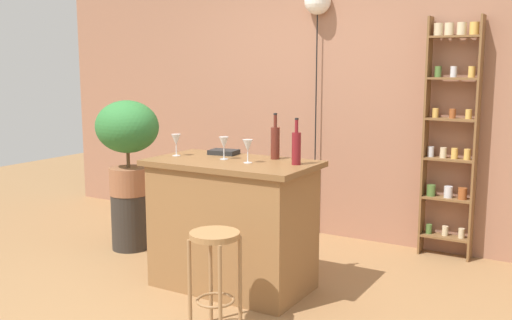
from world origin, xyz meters
TOP-DOWN VIEW (x-y plane):
  - ground at (0.00, 0.00)m, footprint 12.00×12.00m
  - back_wall at (0.00, 1.95)m, footprint 6.40×0.10m
  - kitchen_counter at (0.00, 0.30)m, footprint 1.19×0.67m
  - bar_stool at (0.31, -0.38)m, footprint 0.30×0.30m
  - spice_shelf at (1.18, 1.81)m, footprint 0.43×0.15m
  - plant_stool at (-1.28, 0.61)m, footprint 0.33×0.33m
  - potted_plant at (-1.28, 0.61)m, footprint 0.57×0.51m
  - bottle_olive_oil at (0.23, 0.52)m, footprint 0.07×0.07m
  - bottle_wine_red at (0.47, 0.38)m, footprint 0.06×0.06m
  - wine_glass_left at (-0.48, 0.28)m, footprint 0.07×0.07m
  - wine_glass_center at (0.15, 0.27)m, footprint 0.07×0.07m
  - wine_glass_right at (-0.08, 0.32)m, footprint 0.07×0.07m
  - cookbook at (-0.22, 0.52)m, footprint 0.23×0.18m
  - pendant_globe_light at (-0.06, 1.84)m, footprint 0.24×0.24m

SIDE VIEW (x-z plane):
  - ground at x=0.00m, z-range 0.00..0.00m
  - plant_stool at x=-1.28m, z-range 0.00..0.49m
  - bar_stool at x=0.31m, z-range 0.15..0.77m
  - kitchen_counter at x=0.00m, z-range 0.00..0.94m
  - cookbook at x=-0.22m, z-range 0.94..0.97m
  - potted_plant at x=-1.28m, z-range 0.59..1.42m
  - spice_shelf at x=1.18m, z-range 0.05..2.06m
  - wine_glass_left at x=-0.48m, z-range 0.97..1.14m
  - wine_glass_center at x=0.15m, z-range 0.97..1.14m
  - wine_glass_right at x=-0.08m, z-range 0.97..1.14m
  - bottle_wine_red at x=0.47m, z-range 0.90..1.22m
  - bottle_olive_oil at x=0.23m, z-range 0.90..1.23m
  - back_wall at x=0.00m, z-range 0.00..2.80m
  - pendant_globe_light at x=-0.06m, z-range 1.01..3.31m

